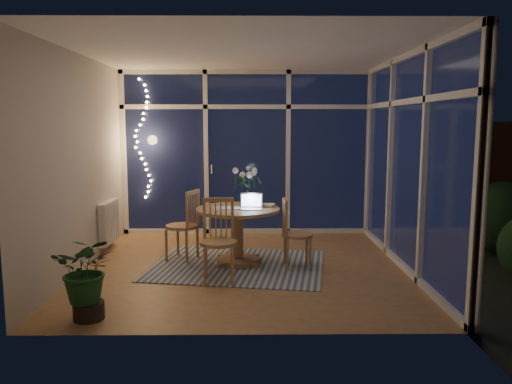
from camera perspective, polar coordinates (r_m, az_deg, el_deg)
floor at (r=6.27m, az=-1.13°, el=-8.57°), size 4.00×4.00×0.00m
ceiling at (r=6.07m, az=-1.20°, el=15.70°), size 4.00×4.00×0.00m
wall_back at (r=8.02m, az=-1.02°, el=4.49°), size 4.00×0.04×2.60m
wall_front at (r=4.04m, az=-1.43°, el=1.13°), size 4.00×0.04×2.60m
wall_left at (r=6.37m, az=-19.48°, el=3.16°), size 0.04×4.00×2.60m
wall_right at (r=6.33m, az=17.28°, el=3.23°), size 0.04×4.00×2.60m
window_wall_back at (r=7.98m, az=-1.02°, el=4.48°), size 4.00×0.10×2.60m
window_wall_right at (r=6.32m, az=16.93°, el=3.24°), size 0.10×4.00×2.60m
radiator at (r=7.32m, az=-16.45°, el=-3.26°), size 0.10×0.70×0.58m
fairy_lights at (r=8.08m, az=-12.88°, el=5.92°), size 0.24×0.10×1.85m
garden_patio at (r=11.17m, az=1.67°, el=-1.57°), size 12.00×6.00×0.10m
garden_fence at (r=11.54m, az=-0.89°, el=3.54°), size 11.00×0.08×1.80m
neighbour_roof at (r=14.52m, az=0.36°, el=9.57°), size 7.00×3.00×2.20m
garden_shrubs at (r=9.54m, az=-5.76°, el=-0.13°), size 0.90×0.90×0.90m
rug at (r=6.32m, az=-2.08°, el=-8.36°), size 2.35×2.00×0.01m
dining_table at (r=6.33m, az=-2.08°, el=-5.05°), size 1.21×1.21×0.72m
chair_left at (r=6.55m, az=-8.49°, el=-3.70°), size 0.56×0.56×0.94m
chair_right at (r=6.15m, az=4.75°, el=-4.71°), size 0.42×0.42×0.87m
chair_front at (r=5.60m, az=-4.32°, el=-5.56°), size 0.46×0.46×0.95m
laptop at (r=6.15m, az=-0.61°, el=-1.04°), size 0.30×0.27×0.21m
flower_vase at (r=6.55m, az=-0.94°, el=-0.48°), size 0.23×0.23×0.21m
bowl at (r=6.35m, az=1.47°, el=-1.54°), size 0.17×0.17×0.04m
newspapers at (r=6.27m, az=-2.98°, el=-1.79°), size 0.34×0.27×0.01m
phone at (r=6.18m, az=-2.60°, el=-1.92°), size 0.12×0.06×0.01m
potted_plant at (r=4.82m, az=-18.72°, el=-9.38°), size 0.57×0.51×0.76m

